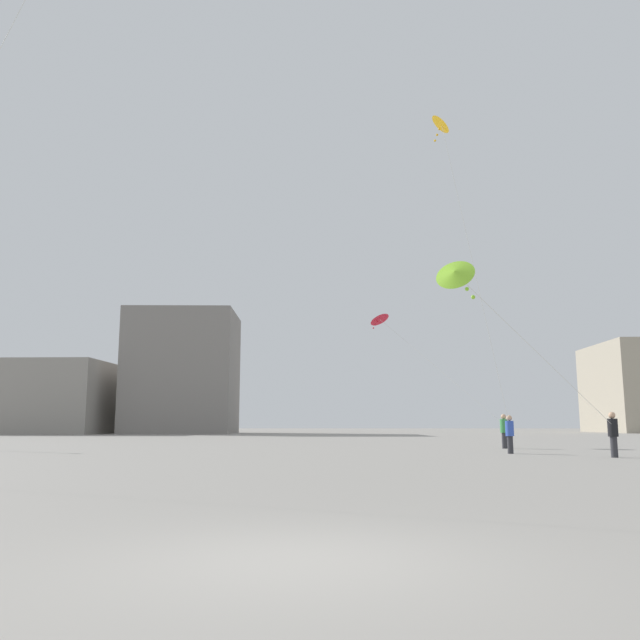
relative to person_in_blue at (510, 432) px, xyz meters
name	(u,v)px	position (x,y,z in m)	size (l,w,h in m)	color
ground_plane	(296,561)	(-8.57, -23.16, -0.95)	(300.00, 300.00, 0.00)	gray
person_in_blue	(510,432)	(0.00, 0.00, 0.00)	(0.38, 0.38, 1.74)	#2D2D33
person_in_black	(613,432)	(3.32, -3.23, 0.05)	(0.40, 0.40, 1.84)	#2D2D33
person_in_green	(504,430)	(1.30, 5.88, 0.07)	(0.41, 0.41, 1.87)	#2D2D33
kite_amber_diamond	(442,128)	(-3.35, -3.82, 13.05)	(3.82, 4.40, 13.30)	yellow
kite_crimson_diamond	(380,319)	(-5.05, 10.91, 7.04)	(7.26, 5.93, 7.13)	red
kite_lime_diamond	(459,277)	(-5.00, -14.31, 4.05)	(9.04, 11.76, 4.22)	#8CD12D
building_left_hall	(40,398)	(-45.57, 52.17, 3.53)	(18.49, 15.62, 8.97)	gray
building_centre_hall	(183,373)	(-27.57, 53.80, 6.90)	(13.92, 12.94, 15.70)	gray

